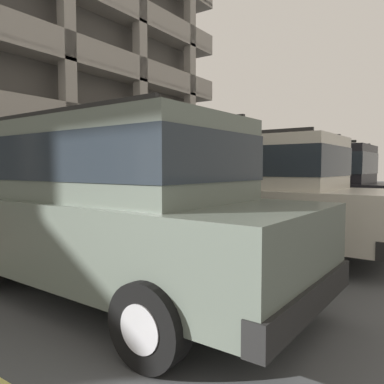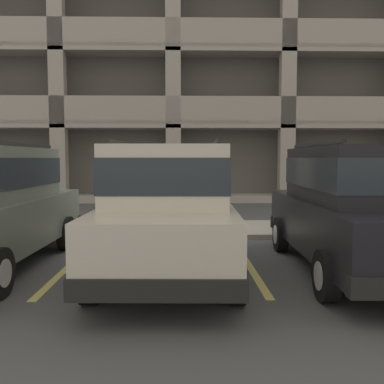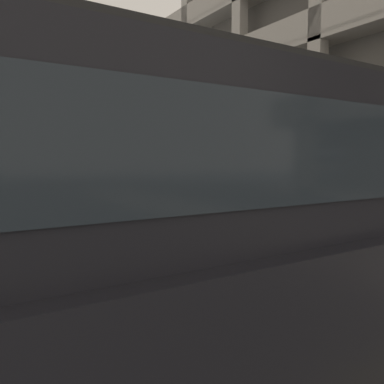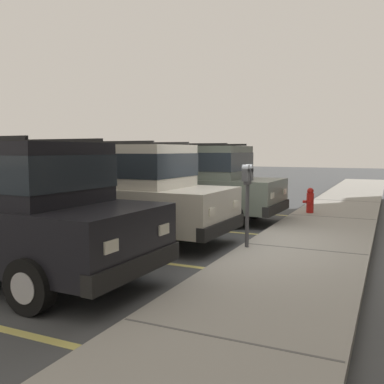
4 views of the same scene
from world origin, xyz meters
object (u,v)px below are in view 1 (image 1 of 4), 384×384
object	(u,v)px
dark_hatchback	(303,184)
silver_suv	(249,190)
parking_meter_near	(135,179)
red_sedan	(109,201)
parking_meter_far	(252,174)

from	to	relation	value
dark_hatchback	silver_suv	bearing A→B (deg)	-178.08
dark_hatchback	parking_meter_near	world-z (taller)	dark_hatchback
red_sedan	dark_hatchback	distance (m)	5.98
silver_suv	dark_hatchback	bearing A→B (deg)	1.84
silver_suv	parking_meter_far	xyz separation A→B (m)	(6.12, 2.86, 0.18)
dark_hatchback	parking_meter_far	size ratio (longest dim) A/B	3.13
silver_suv	parking_meter_far	world-z (taller)	silver_suv
dark_hatchback	parking_meter_near	size ratio (longest dim) A/B	3.24
red_sedan	parking_meter_near	world-z (taller)	red_sedan
red_sedan	dark_hatchback	size ratio (longest dim) A/B	1.00
red_sedan	parking_meter_far	world-z (taller)	red_sedan
red_sedan	silver_suv	bearing A→B (deg)	-3.53
red_sedan	parking_meter_near	bearing A→B (deg)	40.85
red_sedan	parking_meter_far	bearing A→B (deg)	17.50
red_sedan	dark_hatchback	world-z (taller)	same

